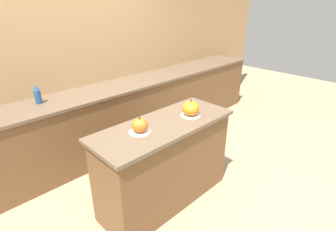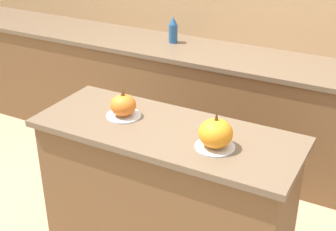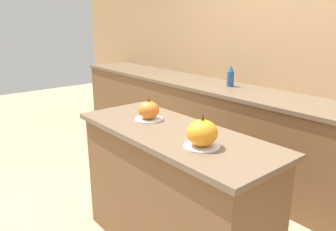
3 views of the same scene
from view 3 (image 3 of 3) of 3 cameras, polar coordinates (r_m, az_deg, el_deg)
wall_back at (r=3.20m, az=23.30°, el=9.70°), size 8.00×0.06×2.50m
kitchen_island at (r=2.22m, az=0.80°, el=-13.48°), size 1.44×0.56×0.89m
back_counter at (r=3.10m, az=18.78°, el=-5.32°), size 6.00×0.60×0.90m
pumpkin_cake_left at (r=2.23m, az=-3.36°, el=0.80°), size 0.19×0.19×0.17m
pumpkin_cake_right at (r=1.76m, az=5.96°, el=-3.18°), size 0.20×0.20×0.19m
bottle_tall at (r=3.37m, az=10.84°, el=6.73°), size 0.07×0.07×0.21m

